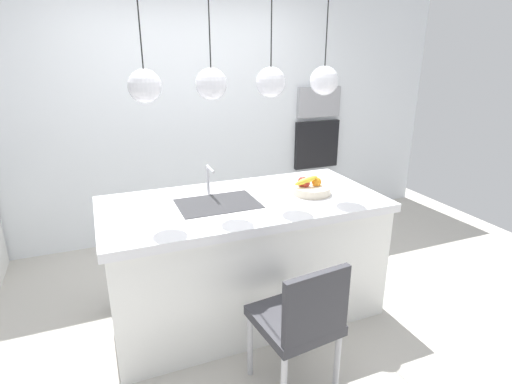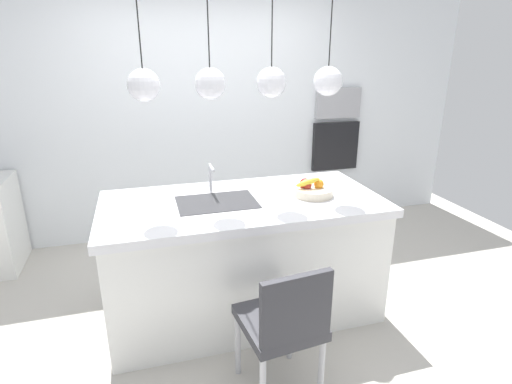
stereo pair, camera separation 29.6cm
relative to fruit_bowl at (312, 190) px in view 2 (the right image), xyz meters
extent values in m
plane|color=#BCB7AD|center=(-0.52, 0.05, -0.97)|extent=(6.60, 6.60, 0.00)
cube|color=white|center=(-0.52, 1.70, 0.33)|extent=(6.00, 0.10, 2.60)
cube|color=white|center=(-0.52, 0.05, -0.54)|extent=(1.95, 0.92, 0.86)
cube|color=white|center=(-0.52, 0.05, -0.07)|extent=(2.01, 0.98, 0.06)
cube|color=#2D2D30|center=(-0.71, 0.05, -0.05)|extent=(0.56, 0.40, 0.02)
cylinder|color=silver|center=(-0.71, 0.29, 0.07)|extent=(0.02, 0.02, 0.22)
cylinder|color=silver|center=(-0.71, 0.21, 0.17)|extent=(0.02, 0.16, 0.02)
cylinder|color=beige|center=(0.01, 0.00, -0.01)|extent=(0.29, 0.29, 0.06)
sphere|color=red|center=(-0.05, 0.03, 0.04)|extent=(0.08, 0.08, 0.08)
sphere|color=#B22D1E|center=(-0.04, 0.00, 0.04)|extent=(0.07, 0.07, 0.07)
sphere|color=orange|center=(0.05, 0.00, 0.04)|extent=(0.07, 0.07, 0.07)
ellipsoid|color=yellow|center=(-0.04, -0.01, 0.07)|extent=(0.19, 0.07, 0.09)
cube|color=#9E9EA3|center=(1.00, 1.63, 0.42)|extent=(0.54, 0.08, 0.34)
cube|color=black|center=(1.00, 1.63, -0.08)|extent=(0.56, 0.08, 0.56)
cube|color=#333338|center=(-0.52, -0.78, -0.50)|extent=(0.47, 0.50, 0.06)
cube|color=#333338|center=(-0.50, -0.98, -0.28)|extent=(0.40, 0.08, 0.39)
cylinder|color=#B2B2B7|center=(-0.37, -0.56, -0.75)|extent=(0.04, 0.04, 0.44)
cylinder|color=#B2B2B7|center=(-0.73, -0.60, -0.75)|extent=(0.04, 0.04, 0.44)
cylinder|color=#B2B2B7|center=(-0.32, -0.95, -0.75)|extent=(0.04, 0.04, 0.44)
sphere|color=silver|center=(-1.14, 0.05, 0.77)|extent=(0.20, 0.20, 0.20)
cylinder|color=black|center=(-1.14, 0.05, 1.18)|extent=(0.01, 0.01, 0.60)
sphere|color=silver|center=(-0.73, 0.05, 0.77)|extent=(0.20, 0.20, 0.20)
cylinder|color=black|center=(-0.73, 0.05, 1.18)|extent=(0.01, 0.01, 0.60)
sphere|color=silver|center=(-0.31, 0.05, 0.77)|extent=(0.20, 0.20, 0.20)
cylinder|color=black|center=(-0.31, 0.05, 1.18)|extent=(0.01, 0.01, 0.60)
sphere|color=silver|center=(0.10, 0.05, 0.77)|extent=(0.20, 0.20, 0.20)
cylinder|color=black|center=(0.10, 0.05, 1.18)|extent=(0.01, 0.01, 0.60)
camera|label=1|loc=(-1.47, -2.54, 0.98)|focal=28.63mm
camera|label=2|loc=(-1.19, -2.63, 0.98)|focal=28.63mm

